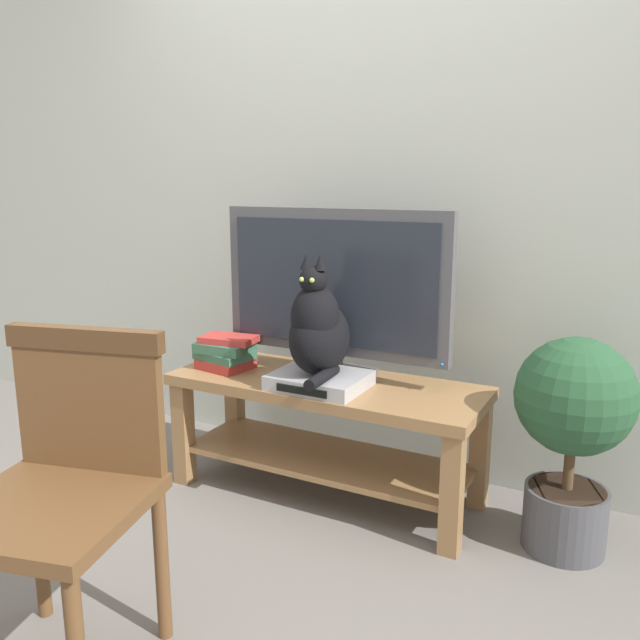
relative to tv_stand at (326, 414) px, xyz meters
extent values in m
plane|color=slate|center=(0.03, -0.61, -0.35)|extent=(12.00, 12.00, 0.00)
cube|color=#B7BCB2|center=(0.03, 0.46, 1.05)|extent=(7.00, 0.12, 2.80)
cube|color=olive|center=(0.00, 0.00, 0.12)|extent=(1.28, 0.48, 0.04)
cube|color=olive|center=(-0.59, -0.19, -0.12)|extent=(0.07, 0.07, 0.45)
cube|color=olive|center=(0.59, -0.19, -0.12)|extent=(0.07, 0.07, 0.45)
cube|color=olive|center=(-0.59, 0.19, -0.12)|extent=(0.07, 0.07, 0.45)
cube|color=olive|center=(0.59, 0.19, -0.12)|extent=(0.07, 0.07, 0.45)
cube|color=olive|center=(0.00, 0.00, -0.19)|extent=(1.18, 0.40, 0.02)
cube|color=#4C4C51|center=(0.00, 0.07, 0.16)|extent=(0.31, 0.20, 0.03)
cube|color=#4C4C51|center=(0.00, 0.07, 0.21)|extent=(0.06, 0.04, 0.07)
cube|color=#4C4C51|center=(0.00, 0.07, 0.53)|extent=(0.97, 0.05, 0.59)
cube|color=#232833|center=(0.00, 0.05, 0.53)|extent=(0.88, 0.01, 0.50)
sphere|color=#2672F2|center=(0.46, 0.04, 0.26)|extent=(0.01, 0.01, 0.01)
cube|color=#ADADB2|center=(0.02, -0.09, 0.17)|extent=(0.35, 0.28, 0.06)
cube|color=black|center=(0.02, -0.23, 0.17)|extent=(0.21, 0.01, 0.03)
ellipsoid|color=black|center=(0.02, -0.09, 0.34)|extent=(0.22, 0.29, 0.28)
ellipsoid|color=black|center=(0.02, -0.12, 0.43)|extent=(0.18, 0.19, 0.25)
sphere|color=black|center=(0.02, -0.14, 0.57)|extent=(0.10, 0.10, 0.10)
cone|color=black|center=(-0.01, -0.14, 0.64)|extent=(0.05, 0.05, 0.06)
cone|color=black|center=(0.05, -0.14, 0.64)|extent=(0.05, 0.05, 0.06)
sphere|color=#B2C64C|center=(0.00, -0.19, 0.58)|extent=(0.02, 0.02, 0.02)
sphere|color=#B2C64C|center=(0.04, -0.19, 0.58)|extent=(0.02, 0.02, 0.02)
cylinder|color=black|center=(0.08, -0.19, 0.22)|extent=(0.06, 0.23, 0.04)
cylinder|color=brown|center=(-0.39, -1.08, -0.12)|extent=(0.04, 0.04, 0.45)
cylinder|color=brown|center=(-0.01, -0.98, -0.12)|extent=(0.04, 0.04, 0.45)
cube|color=brown|center=(-0.15, -1.22, 0.12)|extent=(0.55, 0.55, 0.04)
cube|color=brown|center=(-0.20, -1.02, 0.35)|extent=(0.43, 0.14, 0.40)
cube|color=#4D331C|center=(-0.20, -1.02, 0.52)|extent=(0.45, 0.15, 0.06)
cube|color=#B2332D|center=(-0.46, -0.05, 0.16)|extent=(0.23, 0.21, 0.04)
cube|color=#38664C|center=(-0.46, -0.05, 0.20)|extent=(0.25, 0.20, 0.03)
cube|color=#38664C|center=(-0.46, -0.05, 0.24)|extent=(0.23, 0.17, 0.04)
cube|color=#B2332D|center=(-0.44, -0.04, 0.27)|extent=(0.24, 0.17, 0.03)
cylinder|color=#47474C|center=(0.93, 0.03, -0.23)|extent=(0.28, 0.28, 0.23)
cylinder|color=#332319|center=(0.93, 0.03, -0.13)|extent=(0.26, 0.26, 0.02)
cylinder|color=#4C3823|center=(0.93, 0.03, -0.03)|extent=(0.04, 0.04, 0.18)
sphere|color=#234C2D|center=(0.93, 0.03, 0.22)|extent=(0.40, 0.40, 0.40)
camera|label=1|loc=(1.14, -2.21, 0.93)|focal=36.21mm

